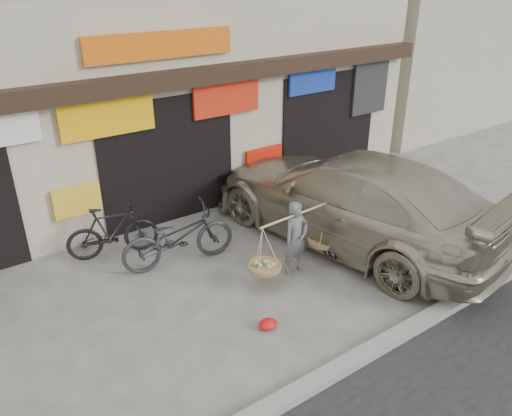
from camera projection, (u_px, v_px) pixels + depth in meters
ground at (267, 296)px, 8.46m from camera, size 70.00×70.00×0.00m
kerb at (351, 362)px, 6.96m from camera, size 70.00×0.25×0.12m
shophouse_block at (107, 41)px, 11.68m from camera, size 14.00×6.32×7.00m
neighbor_east at (444, 19)px, 19.18m from camera, size 12.00×7.00×6.40m
street_vendor at (296, 242)px, 8.85m from camera, size 1.99×0.65×1.39m
bike_1 at (112, 231)px, 9.43m from camera, size 1.78×0.88×1.03m
bike_2 at (178, 237)px, 9.15m from camera, size 2.21×1.04×1.12m
suv at (350, 198)px, 9.87m from camera, size 3.56×6.50×1.79m
red_bag at (268, 324)px, 7.68m from camera, size 0.31×0.25×0.14m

